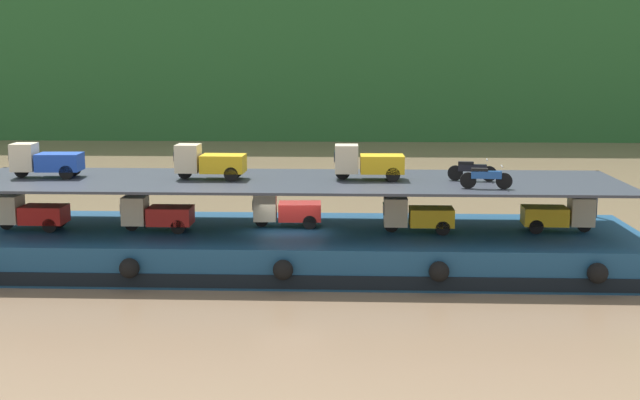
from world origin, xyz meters
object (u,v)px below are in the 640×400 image
Objects in this scene: mini_truck_lower_fore at (417,215)px; mini_truck_upper_fore at (368,162)px; mini_truck_upper_mid at (209,162)px; mini_truck_upper_stern at (46,160)px; motorcycle_upper_port at (486,177)px; cargo_barge at (291,248)px; mini_truck_lower_stern at (30,213)px; mini_truck_lower_mid at (286,210)px; mini_truck_lower_aft at (156,214)px; motorcycle_upper_centre at (472,170)px; mini_truck_lower_bow at (559,214)px.

mini_truck_upper_fore reaches higher than mini_truck_lower_fore.
mini_truck_upper_mid reaches higher than mini_truck_lower_fore.
motorcycle_upper_port is (17.20, -2.18, -0.26)m from mini_truck_upper_stern.
mini_truck_lower_stern reaches higher than cargo_barge.
motorcycle_upper_port is (7.57, -2.52, 1.74)m from mini_truck_lower_mid.
mini_truck_lower_aft is 1.45× the size of motorcycle_upper_centre.
mini_truck_lower_stern is 0.99× the size of mini_truck_lower_bow.
mini_truck_upper_mid and mini_truck_upper_fore have the same top height.
motorcycle_upper_port is (12.60, -1.43, 1.74)m from mini_truck_lower_aft.
mini_truck_upper_stern is at bearing 178.47° from mini_truck_upper_mid.
mini_truck_lower_aft is 12.49m from motorcycle_upper_centre.
motorcycle_upper_centre is at bearing -0.74° from mini_truck_upper_stern.
mini_truck_lower_mid is 1.46× the size of motorcycle_upper_port.
mini_truck_lower_bow is 1.00× the size of mini_truck_upper_mid.
cargo_barge is 4.73m from mini_truck_upper_mid.
mini_truck_upper_fore reaches higher than mini_truck_lower_aft.
motorcycle_upper_port is at bearing -7.24° from mini_truck_upper_stern.
motorcycle_upper_port reaches higher than mini_truck_lower_aft.
mini_truck_upper_mid is at bearing 179.98° from mini_truck_lower_bow.
mini_truck_upper_mid is at bearing -1.53° from mini_truck_upper_stern.
mini_truck_lower_stern is 1.00× the size of mini_truck_lower_fore.
mini_truck_upper_mid is (2.04, 0.58, 2.00)m from mini_truck_lower_aft.
mini_truck_upper_mid is at bearing 178.59° from cargo_barge.
mini_truck_lower_fore is at bearing 0.56° from mini_truck_lower_stern.
motorcycle_upper_centre is (7.08, 0.04, 3.18)m from cargo_barge.
mini_truck_upper_mid reaches higher than cargo_barge.
mini_truck_lower_fore is 1.44× the size of motorcycle_upper_centre.
mini_truck_upper_fore is 1.45× the size of motorcycle_upper_port.
mini_truck_lower_bow is 1.00× the size of mini_truck_upper_stern.
cargo_barge is at bearing -179.59° from mini_truck_lower_bow.
mini_truck_upper_fore is 1.45× the size of motorcycle_upper_centre.
mini_truck_lower_mid is 1.00× the size of mini_truck_lower_bow.
mini_truck_lower_aft is at bearing 173.53° from motorcycle_upper_port.
mini_truck_lower_stern is at bearing -177.19° from mini_truck_upper_fore.
mini_truck_lower_aft is 0.99× the size of mini_truck_lower_bow.
mini_truck_lower_stern is 17.52m from motorcycle_upper_centre.
cargo_barge is 10.65m from mini_truck_lower_bow.
mini_truck_upper_mid is at bearing -170.29° from mini_truck_lower_mid.
mini_truck_lower_mid and mini_truck_lower_fore have the same top height.
motorcycle_upper_port is at bearing -83.11° from motorcycle_upper_centre.
mini_truck_upper_stern reaches higher than motorcycle_upper_centre.
mini_truck_upper_stern is 1.47× the size of motorcycle_upper_port.
mini_truck_lower_aft is at bearing -174.61° from cargo_barge.
motorcycle_upper_port is (10.56, -2.01, -0.26)m from mini_truck_upper_mid.
mini_truck_lower_bow is at bearing 0.41° from cargo_barge.
mini_truck_lower_mid is 10.82m from mini_truck_lower_bow.
cargo_barge is 4.58m from mini_truck_upper_fore.
motorcycle_upper_port reaches higher than mini_truck_lower_mid.
mini_truck_upper_stern is (-14.84, 0.56, 2.00)m from mini_truck_lower_fore.
motorcycle_upper_centre is at bearing 2.48° from mini_truck_lower_aft.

